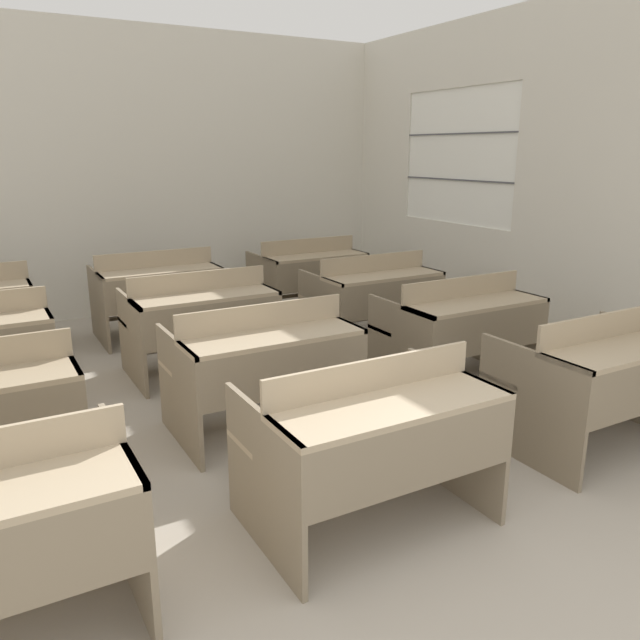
{
  "coord_description": "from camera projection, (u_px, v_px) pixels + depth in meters",
  "views": [
    {
      "loc": [
        -1.49,
        -0.97,
        1.8
      ],
      "look_at": [
        0.41,
        2.39,
        0.75
      ],
      "focal_mm": 35.0,
      "sensor_mm": 36.0,
      "label": 1
    }
  ],
  "objects": [
    {
      "name": "bench_front_center",
      "position": [
        371.0,
        436.0,
        3.01
      ],
      "size": [
        1.14,
        0.8,
        0.86
      ],
      "color": "#81725B",
      "rests_on": "ground_plane"
    },
    {
      "name": "bench_third_right",
      "position": [
        373.0,
        296.0,
        5.92
      ],
      "size": [
        1.14,
        0.8,
        0.86
      ],
      "color": "#7D6E57",
      "rests_on": "ground_plane"
    },
    {
      "name": "wall_right_with_window",
      "position": [
        560.0,
        181.0,
        5.6
      ],
      "size": [
        0.06,
        6.15,
        3.1
      ],
      "color": "beige",
      "rests_on": "ground_plane"
    },
    {
      "name": "bench_front_right",
      "position": [
        600.0,
        375.0,
        3.83
      ],
      "size": [
        1.14,
        0.8,
        0.86
      ],
      "color": "#7C6D56",
      "rests_on": "ground_plane"
    },
    {
      "name": "bench_second_center",
      "position": [
        263.0,
        363.0,
        4.05
      ],
      "size": [
        1.14,
        0.8,
        0.86
      ],
      "color": "#80715A",
      "rests_on": "ground_plane"
    },
    {
      "name": "bench_second_right",
      "position": [
        460.0,
        326.0,
        4.89
      ],
      "size": [
        1.14,
        0.8,
        0.86
      ],
      "color": "#7B6C55",
      "rests_on": "ground_plane"
    },
    {
      "name": "bench_third_center",
      "position": [
        201.0,
        318.0,
        5.11
      ],
      "size": [
        1.14,
        0.8,
        0.86
      ],
      "color": "#7F7059",
      "rests_on": "ground_plane"
    },
    {
      "name": "bench_back_right",
      "position": [
        309.0,
        273.0,
        6.98
      ],
      "size": [
        1.14,
        0.8,
        0.86
      ],
      "color": "#796A53",
      "rests_on": "ground_plane"
    },
    {
      "name": "wall_back",
      "position": [
        116.0,
        174.0,
        6.78
      ],
      "size": [
        6.48,
        0.06,
        3.1
      ],
      "color": "beige",
      "rests_on": "ground_plane"
    },
    {
      "name": "bench_back_center",
      "position": [
        157.0,
        290.0,
        6.14
      ],
      "size": [
        1.14,
        0.8,
        0.86
      ],
      "color": "#7F7059",
      "rests_on": "ground_plane"
    }
  ]
}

